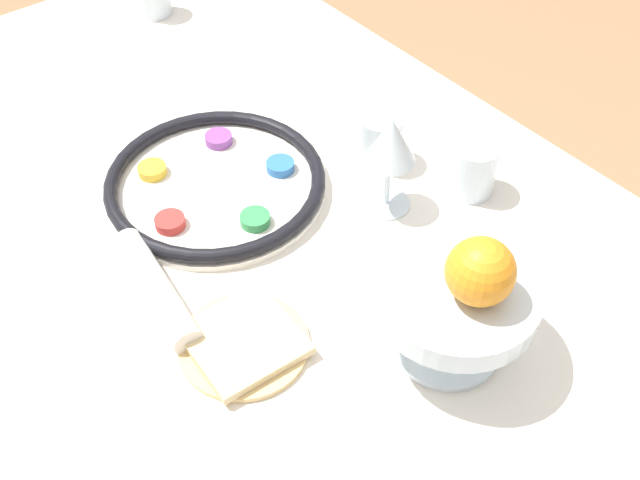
{
  "coord_description": "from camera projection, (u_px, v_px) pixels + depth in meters",
  "views": [
    {
      "loc": [
        0.64,
        -0.39,
        1.47
      ],
      "look_at": [
        0.13,
        0.02,
        0.78
      ],
      "focal_mm": 42.0,
      "sensor_mm": 36.0,
      "label": 1
    }
  ],
  "objects": [
    {
      "name": "bread_plate",
      "position": [
        244.0,
        342.0,
        0.88
      ],
      "size": [
        0.16,
        0.16,
        0.02
      ],
      "color": "tan",
      "rests_on": "dining_table"
    },
    {
      "name": "cup_far",
      "position": [
        380.0,
        139.0,
        1.1
      ],
      "size": [
        0.07,
        0.07,
        0.08
      ],
      "color": "silver",
      "rests_on": "dining_table"
    },
    {
      "name": "ground_plane",
      "position": [
        274.0,
        467.0,
        1.58
      ],
      "size": [
        8.0,
        8.0,
        0.0
      ],
      "primitive_type": "plane",
      "color": "#99704C"
    },
    {
      "name": "napkin_roll",
      "position": [
        156.0,
        288.0,
        0.93
      ],
      "size": [
        0.2,
        0.06,
        0.04
      ],
      "color": "white",
      "rests_on": "dining_table"
    },
    {
      "name": "wine_glass",
      "position": [
        391.0,
        145.0,
        0.98
      ],
      "size": [
        0.07,
        0.07,
        0.15
      ],
      "color": "silver",
      "rests_on": "dining_table"
    },
    {
      "name": "cup_near",
      "position": [
        473.0,
        168.0,
        1.05
      ],
      "size": [
        0.07,
        0.07,
        0.08
      ],
      "color": "silver",
      "rests_on": "dining_table"
    },
    {
      "name": "dining_table",
      "position": [
        265.0,
        367.0,
        1.31
      ],
      "size": [
        1.49,
        0.91,
        0.74
      ],
      "color": "silver",
      "rests_on": "ground_plane"
    },
    {
      "name": "fruit_stand",
      "position": [
        455.0,
        302.0,
        0.83
      ],
      "size": [
        0.19,
        0.19,
        0.11
      ],
      "color": "silver",
      "rests_on": "dining_table"
    },
    {
      "name": "seder_plate",
      "position": [
        216.0,
        183.0,
        1.07
      ],
      "size": [
        0.32,
        0.32,
        0.03
      ],
      "color": "silver",
      "rests_on": "dining_table"
    },
    {
      "name": "orange_fruit",
      "position": [
        480.0,
        272.0,
        0.78
      ],
      "size": [
        0.08,
        0.08,
        0.08
      ],
      "color": "orange",
      "rests_on": "fruit_stand"
    }
  ]
}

